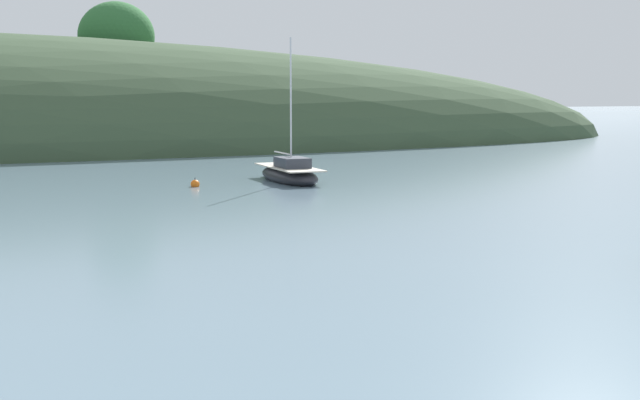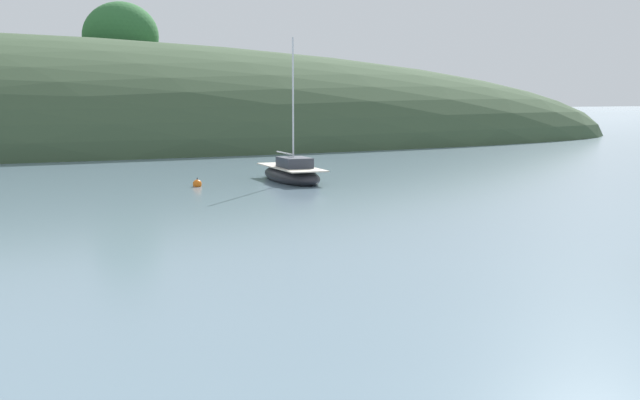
# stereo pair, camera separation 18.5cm
# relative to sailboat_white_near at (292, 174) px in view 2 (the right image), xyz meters

# --- Properties ---
(sailboat_white_near) EXTENTS (2.23, 6.29, 7.58)m
(sailboat_white_near) POSITION_rel_sailboat_white_near_xyz_m (0.00, 0.00, 0.00)
(sailboat_white_near) COLOR #232328
(sailboat_white_near) RESTS_ON ground
(mooring_buoy_channel) EXTENTS (0.44, 0.44, 0.54)m
(mooring_buoy_channel) POSITION_rel_sailboat_white_near_xyz_m (-5.13, -0.74, -0.26)
(mooring_buoy_channel) COLOR orange
(mooring_buoy_channel) RESTS_ON ground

